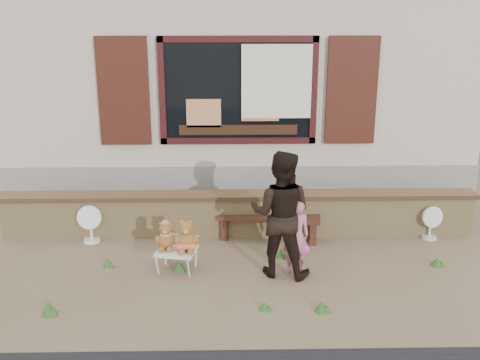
{
  "coord_description": "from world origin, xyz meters",
  "views": [
    {
      "loc": [
        -0.16,
        -6.91,
        3.36
      ],
      "look_at": [
        0.0,
        0.6,
        1.0
      ],
      "focal_mm": 42.0,
      "sensor_mm": 36.0,
      "label": 1
    }
  ],
  "objects_px": {
    "folding_chair": "(177,251)",
    "teddy_bear_left": "(166,235)",
    "child": "(296,236)",
    "bench": "(269,222)",
    "adult": "(281,214)",
    "teddy_bear_right": "(186,235)"
  },
  "relations": [
    {
      "from": "folding_chair",
      "to": "adult",
      "type": "distance_m",
      "value": 1.45
    },
    {
      "from": "bench",
      "to": "folding_chair",
      "type": "distance_m",
      "value": 1.61
    },
    {
      "from": "folding_chair",
      "to": "teddy_bear_right",
      "type": "height_order",
      "value": "teddy_bear_right"
    },
    {
      "from": "bench",
      "to": "adult",
      "type": "relative_size",
      "value": 0.92
    },
    {
      "from": "teddy_bear_right",
      "to": "adult",
      "type": "height_order",
      "value": "adult"
    },
    {
      "from": "adult",
      "to": "folding_chair",
      "type": "bearing_deg",
      "value": 11.97
    },
    {
      "from": "teddy_bear_right",
      "to": "child",
      "type": "height_order",
      "value": "child"
    },
    {
      "from": "folding_chair",
      "to": "teddy_bear_left",
      "type": "relative_size",
      "value": 1.48
    },
    {
      "from": "teddy_bear_left",
      "to": "child",
      "type": "xyz_separation_m",
      "value": [
        1.68,
        -0.12,
        0.01
      ]
    },
    {
      "from": "folding_chair",
      "to": "child",
      "type": "relative_size",
      "value": 0.56
    },
    {
      "from": "folding_chair",
      "to": "teddy_bear_right",
      "type": "bearing_deg",
      "value": -0.0
    },
    {
      "from": "teddy_bear_right",
      "to": "child",
      "type": "relative_size",
      "value": 0.43
    },
    {
      "from": "bench",
      "to": "folding_chair",
      "type": "xyz_separation_m",
      "value": [
        -1.28,
        -0.98,
        -0.0
      ]
    },
    {
      "from": "bench",
      "to": "adult",
      "type": "bearing_deg",
      "value": -77.74
    },
    {
      "from": "teddy_bear_left",
      "to": "child",
      "type": "relative_size",
      "value": 0.38
    },
    {
      "from": "folding_chair",
      "to": "child",
      "type": "bearing_deg",
      "value": 8.51
    },
    {
      "from": "folding_chair",
      "to": "child",
      "type": "distance_m",
      "value": 1.56
    },
    {
      "from": "folding_chair",
      "to": "teddy_bear_left",
      "type": "height_order",
      "value": "teddy_bear_left"
    },
    {
      "from": "bench",
      "to": "teddy_bear_left",
      "type": "distance_m",
      "value": 1.72
    },
    {
      "from": "bench",
      "to": "child",
      "type": "relative_size",
      "value": 1.5
    },
    {
      "from": "bench",
      "to": "folding_chair",
      "type": "relative_size",
      "value": 2.67
    },
    {
      "from": "bench",
      "to": "teddy_bear_left",
      "type": "relative_size",
      "value": 3.96
    }
  ]
}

